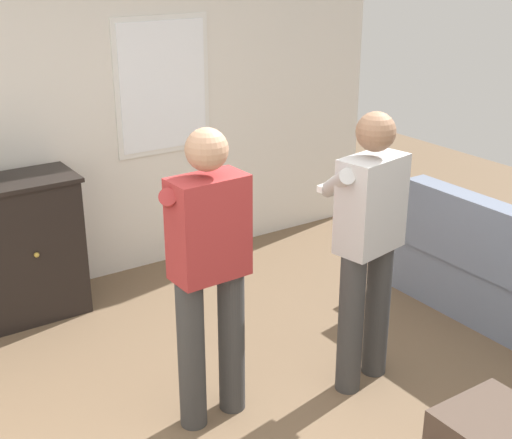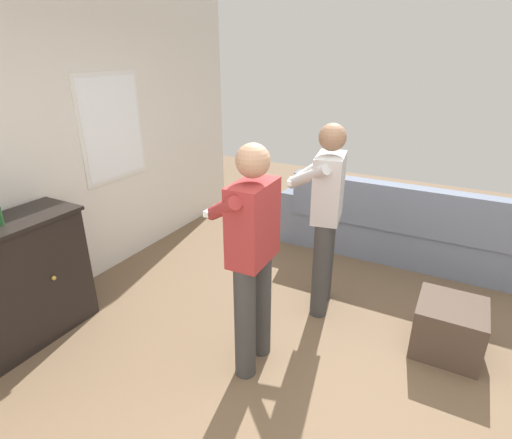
# 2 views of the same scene
# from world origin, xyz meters

# --- Properties ---
(wall_back_with_window) EXTENTS (5.20, 0.15, 2.80)m
(wall_back_with_window) POSITION_xyz_m (0.01, 2.66, 1.40)
(wall_back_with_window) COLOR silver
(wall_back_with_window) RESTS_ON ground
(person_standing_left) EXTENTS (0.56, 0.48, 1.68)m
(person_standing_left) POSITION_xyz_m (-0.24, 0.55, 0.94)
(person_standing_left) COLOR #383838
(person_standing_left) RESTS_ON ground
(person_standing_right) EXTENTS (0.55, 0.51, 1.68)m
(person_standing_right) POSITION_xyz_m (0.69, 0.35, 0.94)
(person_standing_right) COLOR #383838
(person_standing_right) RESTS_ON ground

